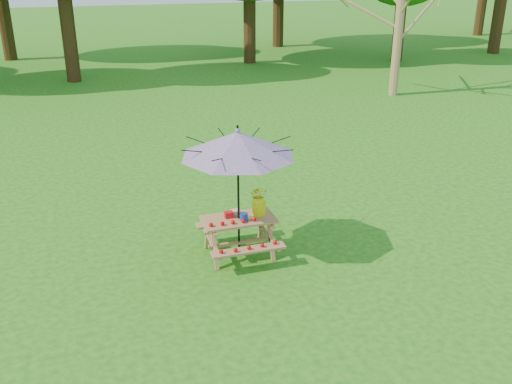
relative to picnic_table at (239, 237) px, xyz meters
name	(u,v)px	position (x,y,z in m)	size (l,w,h in m)	color
picnic_table	(239,237)	(0.00, 0.00, 0.00)	(1.20, 1.32, 0.67)	#9E6D47
patio_umbrella	(238,144)	(0.00, 0.00, 1.62)	(2.01, 2.01, 2.25)	black
produce_bins	(237,215)	(-0.03, 0.02, 0.40)	(0.34, 0.43, 0.13)	red
tomatoes_row	(233,222)	(-0.15, -0.18, 0.38)	(0.77, 0.13, 0.07)	#C40608
flower_bucket	(259,199)	(0.37, 0.05, 0.62)	(0.34, 0.30, 0.51)	#E0E20B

